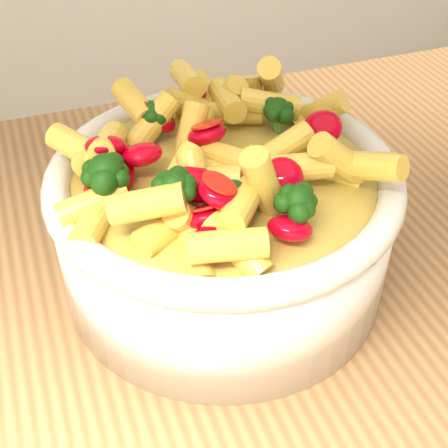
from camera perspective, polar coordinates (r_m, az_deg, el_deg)
name	(u,v)px	position (r m, az deg, el deg)	size (l,w,h in m)	color
table	(345,375)	(0.61, 11.00, -13.36)	(1.20, 0.80, 0.90)	#AC7949
serving_bowl	(224,223)	(0.50, 0.00, 0.13)	(0.27, 0.27, 0.12)	silver
pasta_salad	(224,146)	(0.46, 0.00, 7.18)	(0.21, 0.21, 0.05)	#FFE550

